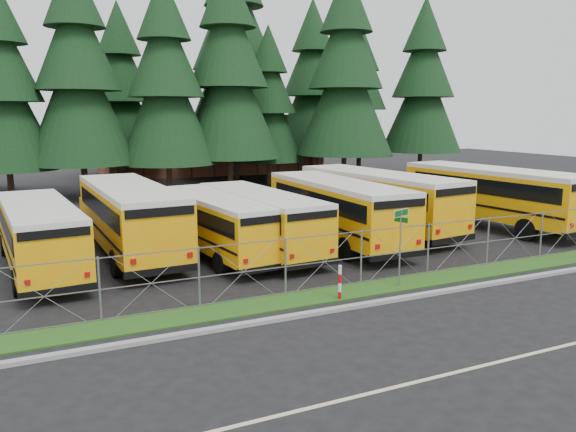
{
  "coord_description": "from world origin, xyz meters",
  "views": [
    {
      "loc": [
        -11.63,
        -17.64,
        6.08
      ],
      "look_at": [
        -1.59,
        4.0,
        1.73
      ],
      "focal_mm": 35.0,
      "sensor_mm": 36.0,
      "label": 1
    }
  ],
  "objects_px": {
    "striped_bollard": "(340,283)",
    "bus_3": "(214,225)",
    "bus_2": "(128,219)",
    "bus_4": "(257,221)",
    "bus_6": "(373,202)",
    "bus_east": "(486,197)",
    "bus_1": "(39,237)",
    "bus_5": "(333,211)",
    "street_sign": "(401,231)"
  },
  "relations": [
    {
      "from": "bus_1",
      "to": "bus_5",
      "type": "bearing_deg",
      "value": -7.03
    },
    {
      "from": "bus_2",
      "to": "bus_east",
      "type": "distance_m",
      "value": 18.83
    },
    {
      "from": "bus_6",
      "to": "street_sign",
      "type": "xyz_separation_m",
      "value": [
        -4.5,
        -8.57,
        0.47
      ]
    },
    {
      "from": "bus_1",
      "to": "striped_bollard",
      "type": "distance_m",
      "value": 11.97
    },
    {
      "from": "bus_4",
      "to": "street_sign",
      "type": "height_order",
      "value": "street_sign"
    },
    {
      "from": "bus_4",
      "to": "striped_bollard",
      "type": "height_order",
      "value": "bus_4"
    },
    {
      "from": "bus_6",
      "to": "bus_4",
      "type": "bearing_deg",
      "value": -175.46
    },
    {
      "from": "bus_6",
      "to": "striped_bollard",
      "type": "distance_m",
      "value": 11.51
    },
    {
      "from": "bus_2",
      "to": "striped_bollard",
      "type": "relative_size",
      "value": 9.83
    },
    {
      "from": "bus_1",
      "to": "bus_6",
      "type": "xyz_separation_m",
      "value": [
        16.0,
        0.94,
        0.21
      ]
    },
    {
      "from": "bus_1",
      "to": "striped_bollard",
      "type": "xyz_separation_m",
      "value": [
        8.85,
        -8.02,
        -0.76
      ]
    },
    {
      "from": "bus_2",
      "to": "bus_east",
      "type": "relative_size",
      "value": 0.96
    },
    {
      "from": "bus_5",
      "to": "street_sign",
      "type": "xyz_separation_m",
      "value": [
        -1.33,
        -7.17,
        0.53
      ]
    },
    {
      "from": "bus_5",
      "to": "bus_east",
      "type": "relative_size",
      "value": 0.93
    },
    {
      "from": "striped_bollard",
      "to": "street_sign",
      "type": "bearing_deg",
      "value": 8.41
    },
    {
      "from": "bus_4",
      "to": "bus_6",
      "type": "relative_size",
      "value": 0.86
    },
    {
      "from": "bus_4",
      "to": "bus_2",
      "type": "bearing_deg",
      "value": 156.43
    },
    {
      "from": "bus_4",
      "to": "bus_east",
      "type": "relative_size",
      "value": 0.84
    },
    {
      "from": "bus_6",
      "to": "striped_bollard",
      "type": "relative_size",
      "value": 9.96
    },
    {
      "from": "bus_6",
      "to": "bus_1",
      "type": "bearing_deg",
      "value": 176.16
    },
    {
      "from": "bus_3",
      "to": "street_sign",
      "type": "bearing_deg",
      "value": -64.18
    },
    {
      "from": "bus_1",
      "to": "bus_east",
      "type": "xyz_separation_m",
      "value": [
        22.36,
        -0.48,
        0.25
      ]
    },
    {
      "from": "bus_6",
      "to": "bus_5",
      "type": "bearing_deg",
      "value": -163.36
    },
    {
      "from": "bus_4",
      "to": "bus_3",
      "type": "bearing_deg",
      "value": 173.56
    },
    {
      "from": "bus_1",
      "to": "bus_3",
      "type": "xyz_separation_m",
      "value": [
        6.94,
        -0.46,
        -0.04
      ]
    },
    {
      "from": "bus_4",
      "to": "bus_east",
      "type": "xyz_separation_m",
      "value": [
        13.46,
        0.05,
        0.25
      ]
    },
    {
      "from": "bus_3",
      "to": "striped_bollard",
      "type": "height_order",
      "value": "bus_3"
    },
    {
      "from": "striped_bollard",
      "to": "bus_3",
      "type": "bearing_deg",
      "value": 104.16
    },
    {
      "from": "bus_6",
      "to": "bus_east",
      "type": "distance_m",
      "value": 6.52
    },
    {
      "from": "bus_2",
      "to": "striped_bollard",
      "type": "xyz_separation_m",
      "value": [
        5.23,
        -9.35,
        -0.95
      ]
    },
    {
      "from": "bus_2",
      "to": "street_sign",
      "type": "bearing_deg",
      "value": -51.43
    },
    {
      "from": "bus_1",
      "to": "street_sign",
      "type": "xyz_separation_m",
      "value": [
        11.5,
        -7.63,
        0.67
      ]
    },
    {
      "from": "bus_3",
      "to": "bus_6",
      "type": "relative_size",
      "value": 0.85
    },
    {
      "from": "bus_3",
      "to": "bus_east",
      "type": "xyz_separation_m",
      "value": [
        15.42,
        -0.03,
        0.28
      ]
    },
    {
      "from": "bus_2",
      "to": "striped_bollard",
      "type": "bearing_deg",
      "value": -63.56
    },
    {
      "from": "street_sign",
      "to": "bus_6",
      "type": "bearing_deg",
      "value": 62.3
    },
    {
      "from": "street_sign",
      "to": "striped_bollard",
      "type": "bearing_deg",
      "value": -171.59
    },
    {
      "from": "bus_4",
      "to": "bus_5",
      "type": "height_order",
      "value": "bus_5"
    },
    {
      "from": "bus_2",
      "to": "bus_6",
      "type": "xyz_separation_m",
      "value": [
        12.38,
        -0.39,
        0.02
      ]
    },
    {
      "from": "bus_1",
      "to": "bus_east",
      "type": "relative_size",
      "value": 0.85
    },
    {
      "from": "bus_6",
      "to": "striped_bollard",
      "type": "bearing_deg",
      "value": -135.81
    },
    {
      "from": "bus_4",
      "to": "bus_6",
      "type": "height_order",
      "value": "bus_6"
    },
    {
      "from": "bus_4",
      "to": "bus_5",
      "type": "xyz_separation_m",
      "value": [
        3.93,
        0.08,
        0.15
      ]
    },
    {
      "from": "bus_3",
      "to": "bus_east",
      "type": "distance_m",
      "value": 15.43
    },
    {
      "from": "striped_bollard",
      "to": "bus_4",
      "type": "bearing_deg",
      "value": 89.58
    },
    {
      "from": "street_sign",
      "to": "bus_1",
      "type": "bearing_deg",
      "value": 146.44
    },
    {
      "from": "bus_1",
      "to": "bus_5",
      "type": "relative_size",
      "value": 0.91
    },
    {
      "from": "bus_2",
      "to": "bus_1",
      "type": "bearing_deg",
      "value": -162.6
    },
    {
      "from": "bus_5",
      "to": "striped_bollard",
      "type": "xyz_separation_m",
      "value": [
        -3.99,
        -7.56,
        -0.9
      ]
    },
    {
      "from": "bus_4",
      "to": "street_sign",
      "type": "xyz_separation_m",
      "value": [
        2.6,
        -7.1,
        0.68
      ]
    }
  ]
}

